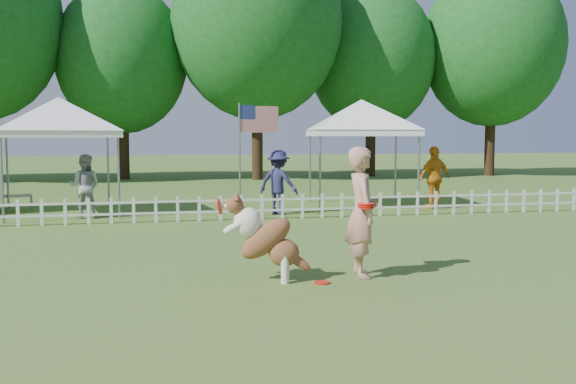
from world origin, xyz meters
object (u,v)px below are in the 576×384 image
at_px(flag_pole, 240,161).
at_px(spectator_c, 435,177).
at_px(spectator_b, 278,182).
at_px(dog, 267,239).
at_px(frisbee_on_turf, 322,283).
at_px(canopy_tent_right, 361,154).
at_px(handler, 362,212).
at_px(canopy_tent_left, 60,158).
at_px(spectator_a, 85,186).

height_order(flag_pole, spectator_c, flag_pole).
relative_size(flag_pole, spectator_b, 1.71).
distance_m(dog, spectator_c, 9.96).
bearing_deg(frisbee_on_turf, canopy_tent_right, 68.25).
bearing_deg(canopy_tent_right, dog, -107.69).
distance_m(dog, flag_pole, 7.08).
relative_size(handler, dog, 1.55).
bearing_deg(canopy_tent_left, spectator_b, -20.50).
xyz_separation_m(flag_pole, spectator_b, (1.05, 0.42, -0.58)).
distance_m(spectator_a, spectator_b, 4.77).
relative_size(dog, frisbee_on_turf, 5.31).
distance_m(frisbee_on_turf, spectator_b, 7.80).
height_order(canopy_tent_left, canopy_tent_right, canopy_tent_right).
height_order(dog, flag_pole, flag_pole).
bearing_deg(spectator_a, frisbee_on_turf, 126.03).
relative_size(frisbee_on_turf, spectator_a, 0.14).
bearing_deg(spectator_a, canopy_tent_right, -161.03).
height_order(frisbee_on_turf, spectator_b, spectator_b).
bearing_deg(dog, canopy_tent_right, 79.18).
relative_size(handler, frisbee_on_turf, 8.23).
bearing_deg(spectator_a, flag_pole, 179.76).
bearing_deg(spectator_b, canopy_tent_left, 26.87).
distance_m(frisbee_on_turf, spectator_a, 8.88).
distance_m(canopy_tent_right, spectator_c, 2.15).
bearing_deg(flag_pole, spectator_b, 12.31).
relative_size(frisbee_on_turf, flag_pole, 0.08).
distance_m(canopy_tent_left, spectator_a, 1.27).
height_order(handler, spectator_c, handler).
relative_size(dog, canopy_tent_right, 0.40).
bearing_deg(flag_pole, spectator_a, 159.51).
xyz_separation_m(canopy_tent_left, spectator_a, (0.66, -0.85, -0.68)).
distance_m(handler, frisbee_on_turf, 1.17).
distance_m(spectator_b, spectator_c, 4.51).
height_order(canopy_tent_left, spectator_c, canopy_tent_left).
distance_m(dog, canopy_tent_left, 9.39).
bearing_deg(spectator_c, canopy_tent_right, -43.56).
bearing_deg(canopy_tent_right, canopy_tent_left, -169.67).
bearing_deg(frisbee_on_turf, canopy_tent_left, 116.87).
relative_size(handler, flag_pole, 0.66).
xyz_separation_m(dog, canopy_tent_right, (4.34, 8.82, 0.88)).
bearing_deg(frisbee_on_turf, handler, 24.49).
height_order(canopy_tent_left, flag_pole, canopy_tent_left).
bearing_deg(spectator_a, canopy_tent_left, -41.48).
bearing_deg(spectator_b, spectator_c, -136.30).
distance_m(dog, canopy_tent_right, 9.87).
bearing_deg(handler, dog, 96.54).
xyz_separation_m(spectator_a, spectator_c, (9.25, 0.12, 0.08)).
height_order(canopy_tent_right, spectator_c, canopy_tent_right).
distance_m(canopy_tent_right, spectator_b, 3.09).
bearing_deg(handler, spectator_c, -26.20).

